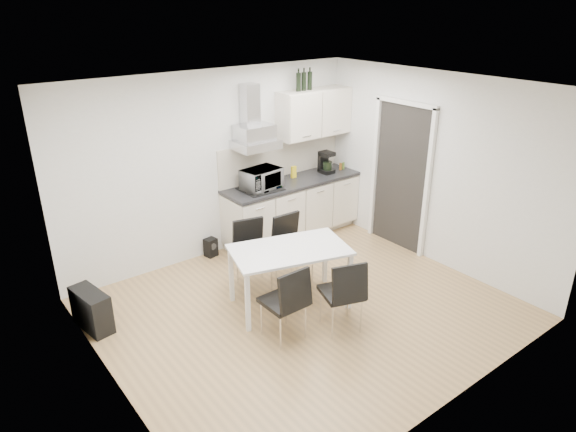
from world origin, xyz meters
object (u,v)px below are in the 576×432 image
at_px(chair_far_right, 294,250).
at_px(guitar_amp, 92,310).
at_px(kitchenette, 293,185).
at_px(chair_far_left, 254,256).
at_px(floor_speaker, 211,247).
at_px(chair_near_left, 283,302).
at_px(dining_table, 290,255).
at_px(chair_near_right, 341,293).

height_order(chair_far_right, guitar_amp, chair_far_right).
distance_m(kitchenette, chair_far_right, 1.44).
bearing_deg(chair_far_left, floor_speaker, -75.60).
relative_size(kitchenette, floor_speaker, 9.37).
relative_size(kitchenette, chair_near_left, 2.86).
relative_size(dining_table, chair_near_left, 1.72).
distance_m(kitchenette, chair_near_left, 2.67).
xyz_separation_m(chair_far_right, chair_near_left, (-0.87, -0.91, 0.00)).
distance_m(chair_near_right, guitar_amp, 2.78).
bearing_deg(chair_near_left, guitar_amp, 137.17).
bearing_deg(floor_speaker, guitar_amp, -169.73).
bearing_deg(floor_speaker, kitchenette, -17.32).
bearing_deg(chair_near_right, chair_far_left, 119.83).
height_order(kitchenette, chair_near_left, kitchenette).
distance_m(kitchenette, guitar_amp, 3.40).
relative_size(chair_far_left, chair_near_left, 1.00).
relative_size(chair_near_left, guitar_amp, 1.51).
bearing_deg(kitchenette, chair_near_right, -115.99).
height_order(chair_far_left, chair_far_right, same).
height_order(kitchenette, chair_far_right, kitchenette).
height_order(chair_near_left, chair_near_right, same).
bearing_deg(chair_far_right, chair_near_right, 79.19).
distance_m(kitchenette, floor_speaker, 1.55).
relative_size(guitar_amp, floor_speaker, 2.17).
bearing_deg(dining_table, chair_near_right, -61.39).
xyz_separation_m(chair_near_left, guitar_amp, (-1.59, 1.44, -0.21)).
bearing_deg(floor_speaker, chair_far_left, -99.79).
bearing_deg(chair_near_right, guitar_amp, 161.26).
xyz_separation_m(dining_table, chair_far_right, (0.41, 0.43, -0.22)).
xyz_separation_m(chair_near_right, floor_speaker, (-0.27, 2.42, -0.31)).
bearing_deg(floor_speaker, chair_far_right, -77.85).
bearing_deg(chair_near_right, chair_far_right, 96.36).
bearing_deg(chair_near_right, kitchenette, 82.89).
distance_m(chair_far_left, guitar_amp, 1.99).
xyz_separation_m(chair_far_right, floor_speaker, (-0.53, 1.27, -0.31)).
relative_size(chair_near_right, floor_speaker, 3.27).
distance_m(kitchenette, chair_far_left, 1.69).
xyz_separation_m(kitchenette, chair_far_right, (-0.84, -1.10, -0.39)).
height_order(dining_table, chair_near_left, chair_near_left).
bearing_deg(dining_table, kitchenette, 67.06).
xyz_separation_m(chair_near_left, floor_speaker, (0.34, 2.17, -0.31)).
bearing_deg(chair_near_left, kitchenette, 49.01).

